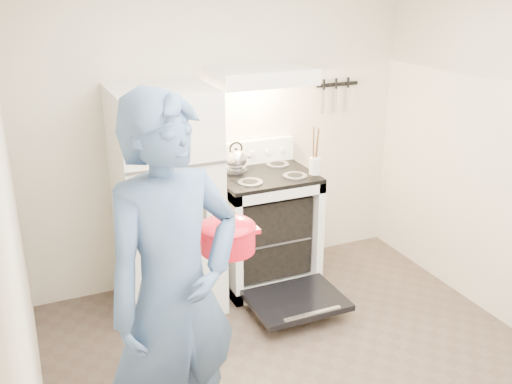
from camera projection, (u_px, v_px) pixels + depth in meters
The scene contains 14 objects.
back_wall at pixel (222, 130), 4.60m from camera, with size 3.20×0.02×2.50m, color beige.
refrigerator at pixel (166, 201), 4.23m from camera, with size 0.70×0.70×1.70m, color white.
stove_body at pixel (264, 230), 4.69m from camera, with size 0.76×0.65×0.92m, color white.
cooktop at pixel (264, 175), 4.52m from camera, with size 0.76×0.65×0.03m, color black.
backsplash at pixel (250, 152), 4.73m from camera, with size 0.76×0.07×0.20m, color white.
oven_door at pixel (296, 300), 4.30m from camera, with size 0.70×0.54×0.04m, color black.
oven_rack at pixel (264, 232), 4.70m from camera, with size 0.60×0.52×0.01m, color gray.
range_hood at pixel (261, 76), 4.31m from camera, with size 0.76×0.50×0.12m, color white.
knife_strip at pixel (337, 84), 4.88m from camera, with size 0.40×0.02×0.03m, color black.
pizza_stone at pixel (264, 226), 4.77m from camera, with size 0.37×0.37×0.02m, color #906F4C.
tea_kettle at pixel (236, 158), 4.49m from camera, with size 0.21×0.17×0.25m, color #B6B7BC, non-canonical shape.
utensil_jar at pixel (315, 166), 4.40m from camera, with size 0.09×0.09×0.13m, color silver.
person at pixel (175, 295), 2.71m from camera, with size 0.72×0.47×1.98m, color navy.
dutch_oven at pixel (228, 238), 3.12m from camera, with size 0.38×0.31×0.24m, color red, non-canonical shape.
Camera 1 is at (-1.54, -2.42, 2.41)m, focal length 40.00 mm.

